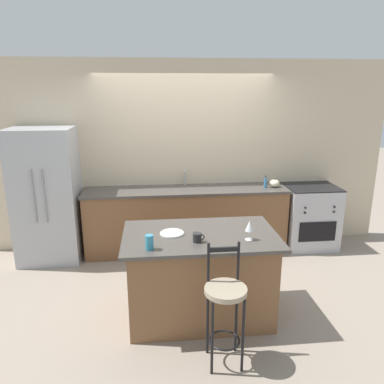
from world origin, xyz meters
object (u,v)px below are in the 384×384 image
Objects in this scene: oven_range at (309,216)px; coffee_mug at (197,238)px; bar_stool_near at (225,302)px; soap_bottle at (265,182)px; tumbler_cup at (149,242)px; refrigerator at (47,195)px; wine_glass at (249,226)px; dinner_plate at (172,233)px; pumpkin_decoration at (274,183)px.

coffee_mug is (-1.89, -1.80, 0.50)m from oven_range.
bar_stool_near is 6.19× the size of soap_bottle.
soap_bottle is (1.64, 1.92, 0.02)m from tumbler_cup.
coffee_mug is at bearing -123.63° from soap_bottle.
refrigerator reaches higher than soap_bottle.
wine_glass is 1.93m from soap_bottle.
soap_bottle reaches higher than oven_range.
coffee_mug is 0.82× the size of tumbler_cup.
bar_stool_near is (-1.72, -2.33, 0.12)m from oven_range.
dinner_plate is 1.70× the size of pumpkin_decoration.
refrigerator is at bearing -179.63° from pumpkin_decoration.
wine_glass is 1.41× the size of tumbler_cup.
soap_bottle reaches higher than tumbler_cup.
refrigerator is 1.69× the size of bar_stool_near.
refrigerator is 2.55m from coffee_mug.
soap_bottle is at bearing 49.45° from tumbler_cup.
wine_glass is (-1.40, -1.80, 0.59)m from oven_range.
dinner_plate is 1.37× the size of soap_bottle.
refrigerator is 13.22× the size of tumbler_cup.
bar_stool_near is 0.66m from coffee_mug.
dinner_plate is at bearing -132.14° from soap_bottle.
coffee_mug is at bearing -126.44° from pumpkin_decoration.
oven_range is 2.66m from coffee_mug.
oven_range is at bearing 0.38° from refrigerator.
oven_range is 0.77m from pumpkin_decoration.
bar_stool_near is 0.77m from wine_glass.
tumbler_cup is (-0.22, -0.35, 0.06)m from dinner_plate.
pumpkin_decoration is (1.78, 1.92, 0.00)m from tumbler_cup.
bar_stool_near reaches higher than pumpkin_decoration.
dinner_plate is 0.32m from coffee_mug.
soap_bottle reaches higher than dinner_plate.
wine_glass reaches higher than bar_stool_near.
coffee_mug is 0.65× the size of soap_bottle.
refrigerator is at bearing -179.62° from oven_range.
coffee_mug is 0.47m from tumbler_cup.
refrigerator is 10.45× the size of soap_bottle.
dinner_plate is 2.22m from pumpkin_decoration.
dinner_plate is 2.11× the size of coffee_mug.
pumpkin_decoration is (1.16, 2.32, 0.40)m from bar_stool_near.
pumpkin_decoration reaches higher than oven_range.
wine_glass is 1.38× the size of pumpkin_decoration.
dinner_plate is 0.77m from wine_glass.
bar_stool_near reaches higher than tumbler_cup.
wine_glass is 0.50m from coffee_mug.
refrigerator is 3.74m from oven_range.
oven_range is at bearing 39.49° from tumbler_cup.
tumbler_cup reaches higher than oven_range.
coffee_mug is at bearing -44.52° from dinner_plate.
pumpkin_decoration reaches higher than coffee_mug.
oven_range is (3.72, 0.02, -0.44)m from refrigerator.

